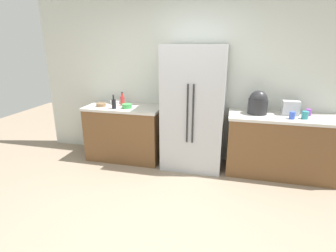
% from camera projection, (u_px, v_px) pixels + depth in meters
% --- Properties ---
extents(ground_plane, '(10.25, 10.25, 0.00)m').
position_uv_depth(ground_plane, '(150.00, 229.00, 2.77)').
color(ground_plane, gray).
extents(kitchen_back_panel, '(5.13, 0.10, 2.75)m').
position_uv_depth(kitchen_back_panel, '(186.00, 76.00, 4.24)').
color(kitchen_back_panel, silver).
rests_on(kitchen_back_panel, ground_plane).
extents(counter_left, '(1.25, 0.65, 0.90)m').
position_uv_depth(counter_left, '(125.00, 132.00, 4.39)').
color(counter_left, brown).
rests_on(counter_left, ground_plane).
extents(counter_right, '(1.60, 0.65, 0.90)m').
position_uv_depth(counter_right, '(282.00, 145.00, 3.83)').
color(counter_right, brown).
rests_on(counter_right, ground_plane).
extents(refrigerator, '(0.91, 0.67, 1.88)m').
position_uv_depth(refrigerator, '(194.00, 109.00, 3.96)').
color(refrigerator, '#B2B5BA').
rests_on(refrigerator, ground_plane).
extents(toaster, '(0.23, 0.15, 0.20)m').
position_uv_depth(toaster, '(291.00, 108.00, 3.73)').
color(toaster, silver).
rests_on(toaster, counter_right).
extents(rice_cooker, '(0.28, 0.28, 0.34)m').
position_uv_depth(rice_cooker, '(258.00, 103.00, 3.77)').
color(rice_cooker, '#262628').
rests_on(rice_cooker, counter_right).
extents(bottle_a, '(0.07, 0.07, 0.22)m').
position_uv_depth(bottle_a, '(122.00, 100.00, 4.30)').
color(bottle_a, red).
rests_on(bottle_a, counter_left).
extents(bottle_b, '(0.07, 0.07, 0.22)m').
position_uv_depth(bottle_b, '(114.00, 104.00, 4.08)').
color(bottle_b, black).
rests_on(bottle_b, counter_left).
extents(cup_a, '(0.09, 0.09, 0.11)m').
position_uv_depth(cup_a, '(305.00, 115.00, 3.54)').
color(cup_a, teal).
rests_on(cup_a, counter_right).
extents(cup_b, '(0.08, 0.08, 0.10)m').
position_uv_depth(cup_b, '(308.00, 112.00, 3.69)').
color(cup_b, purple).
rests_on(cup_b, counter_right).
extents(cup_c, '(0.08, 0.08, 0.10)m').
position_uv_depth(cup_c, '(292.00, 115.00, 3.53)').
color(cup_c, blue).
rests_on(cup_c, counter_right).
extents(bowl_a, '(0.16, 0.16, 0.07)m').
position_uv_depth(bowl_a, '(127.00, 106.00, 4.12)').
color(bowl_a, green).
rests_on(bowl_a, counter_left).
extents(bowl_b, '(0.17, 0.17, 0.06)m').
position_uv_depth(bowl_b, '(115.00, 102.00, 4.43)').
color(bowl_b, white).
rests_on(bowl_b, counter_left).
extents(bowl_c, '(0.16, 0.16, 0.05)m').
position_uv_depth(bowl_c, '(101.00, 105.00, 4.25)').
color(bowl_c, brown).
rests_on(bowl_c, counter_left).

